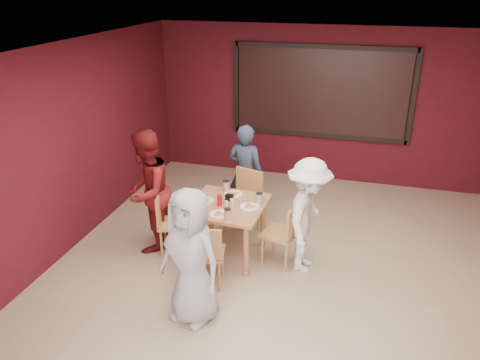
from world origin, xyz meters
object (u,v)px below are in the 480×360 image
(dining_table, at_px, (227,211))
(diner_right, at_px, (308,216))
(chair_right, at_px, (286,231))
(diner_back, at_px, (246,173))
(diner_left, at_px, (147,191))
(diner_front, at_px, (191,257))
(chair_left, at_px, (169,219))
(chair_front, at_px, (206,252))
(chair_back, at_px, (245,198))

(dining_table, distance_m, diner_right, 1.08)
(chair_right, bearing_deg, diner_back, 127.47)
(diner_right, bearing_deg, chair_right, 89.35)
(dining_table, bearing_deg, diner_left, -176.40)
(diner_left, bearing_deg, diner_front, 38.53)
(chair_left, bearing_deg, diner_front, -56.59)
(diner_left, xyz_separation_m, diner_right, (2.19, 0.05, -0.09))
(chair_right, distance_m, diner_front, 1.59)
(chair_front, xyz_separation_m, diner_right, (1.11, 0.73, 0.28))
(diner_back, height_order, diner_left, diner_left)
(dining_table, height_order, diner_back, diner_back)
(chair_left, height_order, diner_right, diner_right)
(chair_back, distance_m, diner_back, 0.43)
(chair_left, height_order, diner_left, diner_left)
(dining_table, xyz_separation_m, diner_back, (-0.03, 1.09, 0.09))
(chair_back, relative_size, diner_back, 0.61)
(dining_table, xyz_separation_m, diner_right, (1.08, -0.02, 0.08))
(diner_front, height_order, diner_left, diner_left)
(chair_right, height_order, diner_back, diner_back)
(diner_right, bearing_deg, diner_front, 144.80)
(dining_table, xyz_separation_m, diner_front, (0.01, -1.34, 0.11))
(diner_left, bearing_deg, diner_right, 88.48)
(chair_back, bearing_deg, chair_left, -134.99)
(chair_back, height_order, diner_back, diner_back)
(chair_right, bearing_deg, chair_left, -175.91)
(chair_right, bearing_deg, chair_front, -137.97)
(dining_table, height_order, chair_front, dining_table)
(chair_back, height_order, diner_left, diner_left)
(diner_back, bearing_deg, dining_table, 100.94)
(diner_front, relative_size, diner_back, 1.02)
(chair_right, bearing_deg, dining_table, -179.68)
(dining_table, height_order, diner_front, diner_front)
(chair_front, relative_size, chair_back, 0.91)
(chair_front, relative_size, diner_back, 0.56)
(dining_table, distance_m, diner_left, 1.13)
(dining_table, bearing_deg, diner_back, 91.76)
(chair_back, bearing_deg, dining_table, -93.64)
(chair_back, height_order, diner_right, diner_right)
(chair_back, bearing_deg, chair_front, -93.17)
(diner_back, bearing_deg, diner_right, 144.29)
(diner_right, bearing_deg, chair_left, 96.56)
(diner_right, bearing_deg, chair_back, 57.52)
(chair_back, height_order, chair_right, chair_back)
(dining_table, xyz_separation_m, chair_left, (-0.80, -0.11, -0.19))
(chair_right, distance_m, diner_back, 1.40)
(dining_table, height_order, chair_left, dining_table)
(chair_front, height_order, diner_back, diner_back)
(diner_right, bearing_deg, chair_front, 127.00)
(diner_left, bearing_deg, chair_left, 79.69)
(diner_back, relative_size, diner_left, 0.90)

